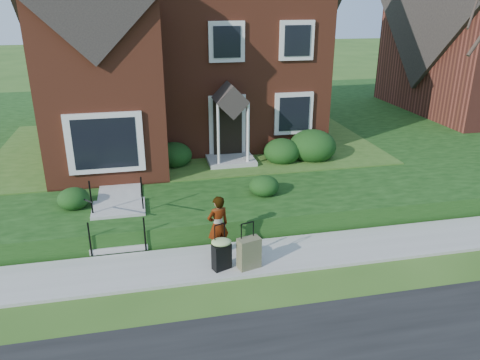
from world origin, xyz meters
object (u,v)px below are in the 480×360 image
object	(u,v)px
woman	(218,225)
suitcase_olive	(249,253)
front_steps	(119,221)
suitcase_black	(222,252)

from	to	relation	value
woman	suitcase_olive	world-z (taller)	woman
front_steps	woman	xyz separation A→B (m)	(2.39, -1.51, 0.37)
front_steps	suitcase_olive	distance (m)	3.76
front_steps	suitcase_black	size ratio (longest dim) A/B	1.79
front_steps	suitcase_olive	xyz separation A→B (m)	(2.98, -2.29, -0.02)
woman	front_steps	bearing A→B (deg)	-49.71
suitcase_black	suitcase_olive	bearing A→B (deg)	-27.70
front_steps	suitcase_olive	size ratio (longest dim) A/B	1.80
front_steps	woman	distance (m)	2.85
woman	suitcase_olive	xyz separation A→B (m)	(0.59, -0.78, -0.38)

